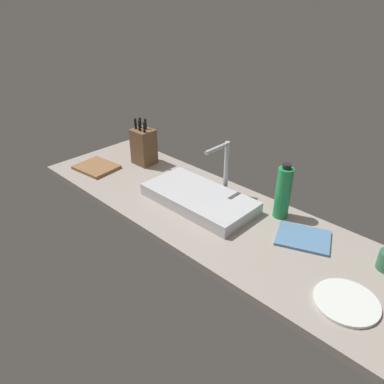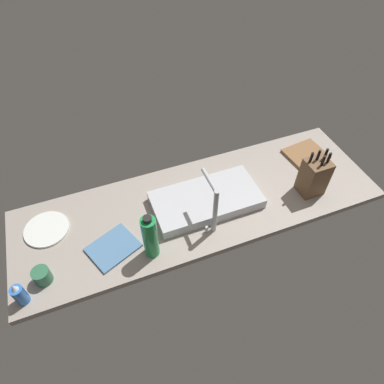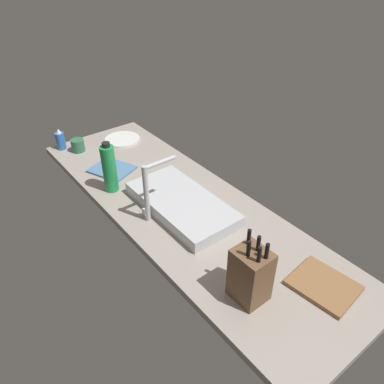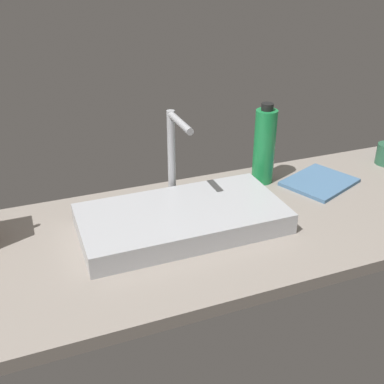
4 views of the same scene
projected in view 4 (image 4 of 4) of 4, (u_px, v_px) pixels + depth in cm
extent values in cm
cube|color=gray|center=(194.00, 234.00, 130.77)|extent=(195.90, 62.34, 3.50)
cube|color=#B7BABF|center=(182.00, 219.00, 129.02)|extent=(56.74, 28.50, 6.00)
cylinder|color=#B7BABF|center=(173.00, 157.00, 138.87)|extent=(2.40, 2.40, 28.88)
cylinder|color=#B7BABF|center=(181.00, 122.00, 126.06)|extent=(2.00, 15.91, 2.00)
cylinder|color=#B7BABF|center=(184.00, 191.00, 145.76)|extent=(1.60, 1.60, 4.00)
cylinder|color=#1E8E47|center=(264.00, 147.00, 151.18)|extent=(7.09, 7.09, 24.86)
cylinder|color=black|center=(267.00, 107.00, 144.90)|extent=(3.90, 3.90, 2.20)
cube|color=teal|center=(319.00, 182.00, 154.78)|extent=(27.40, 25.08, 1.20)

